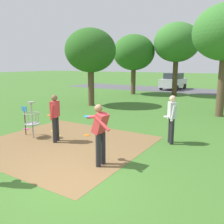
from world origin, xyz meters
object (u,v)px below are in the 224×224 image
(disc_golf_basket, at_px, (31,118))
(player_waiting_left, at_px, (55,115))
(tree_mid_left, at_px, (177,43))
(tree_far_center, at_px, (90,51))
(player_waiting_right, at_px, (172,117))
(parked_car_leftmost, at_px, (173,81))
(frisbee_near_basket, at_px, (53,131))
(frisbee_by_tee, at_px, (26,129))
(tree_near_left, at_px, (134,53))
(frisbee_mid_grass, at_px, (87,135))
(player_throwing, at_px, (100,131))
(frisbee_far_left, at_px, (57,136))

(disc_golf_basket, xyz_separation_m, player_waiting_left, (1.16, 0.10, 0.21))
(tree_mid_left, distance_m, tree_far_center, 8.86)
(player_waiting_right, distance_m, parked_car_leftmost, 19.59)
(player_waiting_left, distance_m, frisbee_near_basket, 1.75)
(player_waiting_right, distance_m, frisbee_by_tee, 6.19)
(tree_near_left, xyz_separation_m, tree_far_center, (0.49, -7.29, -0.19))
(frisbee_mid_grass, relative_size, parked_car_leftmost, 0.05)
(frisbee_mid_grass, height_order, tree_near_left, tree_near_left)
(player_waiting_right, height_order, frisbee_mid_grass, player_waiting_right)
(player_waiting_left, bearing_deg, disc_golf_basket, -174.88)
(player_waiting_left, xyz_separation_m, tree_far_center, (-3.64, 7.02, 2.67))
(frisbee_mid_grass, distance_m, tree_mid_left, 14.82)
(player_throwing, relative_size, frisbee_by_tee, 6.86)
(player_waiting_left, bearing_deg, player_waiting_right, 29.29)
(frisbee_mid_grass, bearing_deg, player_throwing, -44.73)
(frisbee_mid_grass, bearing_deg, tree_far_center, 125.19)
(frisbee_mid_grass, relative_size, tree_far_center, 0.05)
(disc_golf_basket, bearing_deg, player_throwing, -11.60)
(player_throwing, relative_size, tree_near_left, 0.31)
(frisbee_near_basket, height_order, tree_near_left, tree_near_left)
(player_waiting_left, relative_size, tree_far_center, 0.34)
(disc_golf_basket, bearing_deg, frisbee_far_left, 39.04)
(frisbee_by_tee, xyz_separation_m, parked_car_leftmost, (0.07, 20.12, 0.91))
(tree_near_left, bearing_deg, tree_far_center, -86.14)
(frisbee_far_left, bearing_deg, frisbee_near_basket, 145.65)
(frisbee_by_tee, bearing_deg, tree_far_center, 101.25)
(frisbee_near_basket, xyz_separation_m, frisbee_by_tee, (-1.25, -0.38, 0.00))
(player_waiting_right, height_order, tree_near_left, tree_near_left)
(player_waiting_right, bearing_deg, tree_near_left, 122.11)
(frisbee_by_tee, relative_size, tree_far_center, 0.05)
(tree_far_center, bearing_deg, player_waiting_right, -34.73)
(tree_mid_left, bearing_deg, player_throwing, -79.49)
(player_waiting_right, bearing_deg, frisbee_mid_grass, -165.00)
(frisbee_mid_grass, relative_size, tree_near_left, 0.04)
(player_throwing, distance_m, player_waiting_left, 2.68)
(player_waiting_left, height_order, tree_mid_left, tree_mid_left)
(frisbee_mid_grass, bearing_deg, frisbee_far_left, -142.62)
(disc_golf_basket, xyz_separation_m, frisbee_by_tee, (-1.21, 0.68, -0.74))
(frisbee_mid_grass, distance_m, frisbee_far_left, 1.14)
(parked_car_leftmost, bearing_deg, disc_golf_basket, -86.87)
(player_waiting_left, height_order, tree_far_center, tree_far_center)
(frisbee_near_basket, bearing_deg, tree_near_left, 102.74)
(player_waiting_left, relative_size, frisbee_near_basket, 8.20)
(frisbee_near_basket, height_order, frisbee_by_tee, same)
(player_waiting_left, distance_m, tree_mid_left, 15.67)
(disc_golf_basket, relative_size, tree_near_left, 0.25)
(frisbee_far_left, bearing_deg, tree_mid_left, 90.07)
(disc_golf_basket, height_order, frisbee_far_left, disc_golf_basket)
(player_throwing, xyz_separation_m, player_waiting_right, (1.05, 2.87, -0.02))
(tree_far_center, bearing_deg, tree_near_left, 93.86)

